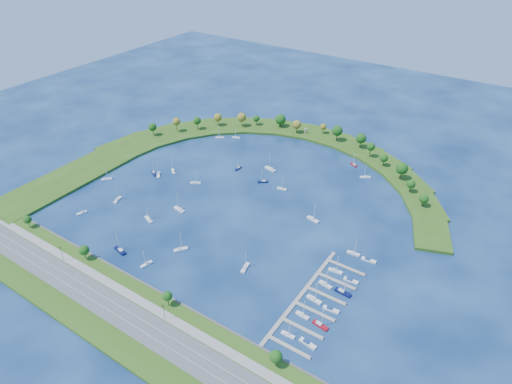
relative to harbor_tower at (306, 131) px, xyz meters
The scene contains 40 objects.
ground 114.85m from the harbor_tower, 83.09° to the right, with size 700.00×700.00×0.00m, color #071B41.
south_shoreline 237.25m from the harbor_tower, 86.66° to the right, with size 420.00×43.10×11.60m.
breakwater 72.95m from the harbor_tower, 116.50° to the right, with size 286.74×247.64×2.00m.
breakwater_trees 23.03m from the harbor_tower, 81.06° to the right, with size 238.85×93.39×14.24m.
harbor_tower is the anchor object (origin of this frame).
dock_system 201.10m from the harbor_tower, 60.47° to the right, with size 24.28×82.00×1.60m.
moored_boat_0 90.71m from the harbor_tower, 82.19° to the right, with size 7.54×6.43×11.46m.
moored_boat_1 204.66m from the harbor_tower, 94.63° to the right, with size 10.03×4.69×14.22m.
moored_boat_2 62.69m from the harbor_tower, 140.20° to the right, with size 7.28×4.63×10.40m.
moored_boat_3 173.50m from the harbor_tower, 98.25° to the right, with size 8.82×5.44×12.56m.
moored_boat_4 122.57m from the harbor_tower, 103.58° to the right, with size 7.65×6.23×11.45m.
moored_boat_5 176.00m from the harbor_tower, 120.17° to the right, with size 6.69×7.01×11.13m.
moored_boat_6 71.19m from the harbor_tower, 84.35° to the right, with size 10.21×4.60×14.51m.
moored_boat_7 183.18m from the harbor_tower, 72.54° to the right, with size 4.14×8.83×12.52m.
moored_boat_8 141.67m from the harbor_tower, 117.05° to the right, with size 8.31×6.13×12.14m.
moored_boat_9 139.53m from the harbor_tower, 115.50° to the right, with size 6.86×7.83×12.01m.
moored_boat_10 183.45m from the harbor_tower, 85.88° to the right, with size 6.66×8.32×12.40m.
moored_boat_11 202.96m from the harbor_tower, 109.60° to the right, with size 4.30×7.22×10.26m.
moored_boat_12 85.17m from the harbor_tower, 99.96° to the right, with size 2.04×7.08×10.38m.
moored_boat_13 65.25m from the harbor_tower, 25.44° to the right, with size 7.14×5.34×10.46m.
moored_boat_14 77.12m from the harbor_tower, 141.40° to the right, with size 7.30×6.27×11.13m.
moored_boat_15 203.98m from the harbor_tower, 88.47° to the right, with size 3.58×7.69×10.91m.
moored_boat_16 95.09m from the harbor_tower, 72.16° to the right, with size 7.37×3.37×10.46m.
moored_boat_17 152.71m from the harbor_tower, 95.87° to the right, with size 9.44×3.90×13.46m.
moored_boat_18 127.76m from the harbor_tower, 115.12° to the right, with size 7.41×6.54×11.40m.
moored_boat_19 84.54m from the harbor_tower, 29.03° to the right, with size 7.80×6.00×11.51m.
moored_boat_20 129.46m from the harbor_tower, 59.50° to the right, with size 9.38×4.33×13.31m.
moored_boat_21 177.52m from the harbor_tower, 109.72° to the right, with size 4.88×8.55×12.12m.
docked_boat_0 225.25m from the harbor_tower, 63.83° to the right, with size 7.26×2.16×10.62m.
docked_boat_1 229.40m from the harbor_tower, 61.41° to the right, with size 9.22×3.74×1.83m.
docked_boat_2 212.18m from the harbor_tower, 62.08° to the right, with size 7.63×2.77×10.99m.
docked_boat_3 217.98m from the harbor_tower, 59.75° to the right, with size 8.95×3.61×12.79m.
docked_boat_4 200.88m from the harbor_tower, 60.37° to the right, with size 9.02×3.51×12.91m.
docked_boat_5 207.44m from the harbor_tower, 58.04° to the right, with size 8.82×3.26×1.76m.
docked_boat_6 189.46m from the harbor_tower, 58.38° to the right, with size 8.28×3.56×11.78m.
docked_boat_7 195.31m from the harbor_tower, 55.79° to the right, with size 9.57×3.31×13.82m.
docked_boat_8 178.55m from the harbor_tower, 56.20° to the right, with size 8.38×3.21×12.02m.
docked_boat_9 186.43m from the harbor_tower, 53.92° to the right, with size 8.50×2.97×1.70m.
docked_boat_10 163.88m from the harbor_tower, 51.62° to the right, with size 7.92×2.79×11.42m.
docked_boat_11 170.78m from the harbor_tower, 49.15° to the right, with size 8.77×3.17×1.75m.
Camera 1 is at (153.26, -218.31, 178.31)m, focal length 31.63 mm.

